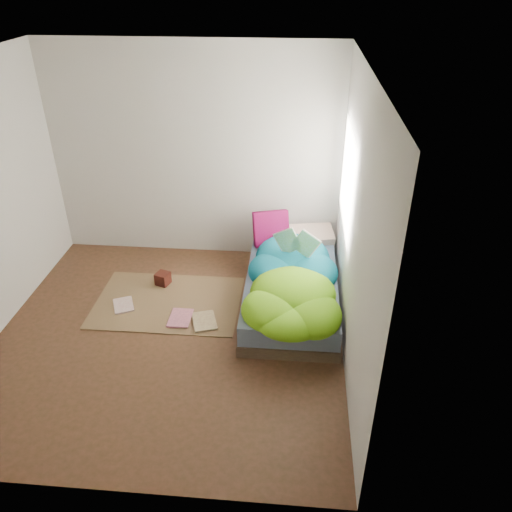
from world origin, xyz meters
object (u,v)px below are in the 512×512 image
Objects in this scene: bed at (291,287)px; floor_book_b at (169,318)px; open_book at (297,235)px; floor_book_a at (114,307)px; pillow_magenta at (271,228)px; wooden_box at (163,278)px.

bed reaches higher than floor_book_b.
floor_book_b is (-1.32, -0.53, -0.78)m from open_book.
floor_book_a is at bearing -170.14° from bed.
wooden_box is (-1.24, -0.49, -0.46)m from pillow_magenta.
pillow_magenta reaches higher than floor_book_b.
open_book is at bearing -4.29° from wooden_box.
open_book is 1.45× the size of floor_book_a.
floor_book_a is 0.67m from floor_book_b.
open_book is at bearing -79.16° from pillow_magenta.
bed is 0.64m from open_book.
pillow_magenta reaches higher than wooden_box.
wooden_box is (-1.51, 0.18, -0.08)m from bed.
open_book is 1.71m from wooden_box.
floor_book_b is at bearing -144.21° from open_book.
floor_book_a is (-1.66, -1.00, -0.53)m from pillow_magenta.
bed is at bearing -106.46° from open_book.
wooden_box is at bearing -174.43° from pillow_magenta.
open_book is 1.29× the size of floor_book_b.
open_book reaches higher than pillow_magenta.
wooden_box is 0.67m from floor_book_a.
open_book is 1.62m from floor_book_b.
open_book reaches higher than bed.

